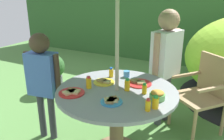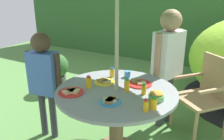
{
  "view_description": "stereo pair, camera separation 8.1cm",
  "coord_description": "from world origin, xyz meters",
  "views": [
    {
      "loc": [
        0.92,
        -1.9,
        1.68
      ],
      "look_at": [
        -0.08,
        0.05,
        0.9
      ],
      "focal_mm": 37.84,
      "sensor_mm": 36.0,
      "label": 1
    },
    {
      "loc": [
        0.99,
        -1.87,
        1.68
      ],
      "look_at": [
        -0.08,
        0.05,
        0.9
      ],
      "focal_mm": 37.84,
      "sensor_mm": 36.0,
      "label": 2
    }
  ],
  "objects": [
    {
      "name": "juice_bottle_center_back",
      "position": [
        0.4,
        -0.25,
        0.77
      ],
      "size": [
        0.05,
        0.05,
        0.11
      ],
      "color": "yellow",
      "rests_on": "garden_table"
    },
    {
      "name": "potted_plant",
      "position": [
        -1.64,
        0.94,
        0.35
      ],
      "size": [
        0.4,
        0.4,
        0.63
      ],
      "color": "#595960",
      "rests_on": "ground_plane"
    },
    {
      "name": "garden_table",
      "position": [
        0.0,
        0.0,
        0.56
      ],
      "size": [
        1.19,
        1.19,
        0.72
      ],
      "color": "brown",
      "rests_on": "ground_plane"
    },
    {
      "name": "child_in_white_shirt",
      "position": [
        0.26,
        0.8,
        0.92
      ],
      "size": [
        0.31,
        0.46,
        1.44
      ],
      "rotation": [
        0.0,
        0.0,
        -1.89
      ],
      "color": "#3F3F47",
      "rests_on": "ground_plane"
    },
    {
      "name": "juice_bottle_mid_right",
      "position": [
        0.27,
        0.04,
        0.77
      ],
      "size": [
        0.05,
        0.05,
        0.11
      ],
      "color": "yellow",
      "rests_on": "garden_table"
    },
    {
      "name": "plate_near_left",
      "position": [
        -0.2,
        0.1,
        0.73
      ],
      "size": [
        0.22,
        0.22,
        0.03
      ],
      "color": "yellow",
      "rests_on": "garden_table"
    },
    {
      "name": "juice_bottle_far_left",
      "position": [
        -0.27,
        -0.08,
        0.78
      ],
      "size": [
        0.05,
        0.05,
        0.12
      ],
      "color": "yellow",
      "rests_on": "garden_table"
    },
    {
      "name": "wooden_chair",
      "position": [
        0.74,
        0.87,
        0.52
      ],
      "size": [
        0.67,
        0.67,
        0.93
      ],
      "rotation": [
        0.0,
        0.0,
        -0.7
      ],
      "color": "tan",
      "rests_on": "ground_plane"
    },
    {
      "name": "juice_bottle_front_edge",
      "position": [
        -0.21,
        0.29,
        0.77
      ],
      "size": [
        0.05,
        0.05,
        0.11
      ],
      "color": "yellow",
      "rests_on": "garden_table"
    },
    {
      "name": "plate_far_right",
      "position": [
        0.14,
        0.24,
        0.73
      ],
      "size": [
        0.26,
        0.26,
        0.03
      ],
      "color": "red",
      "rests_on": "garden_table"
    },
    {
      "name": "juice_bottle_center_front",
      "position": [
        0.45,
        -0.18,
        0.77
      ],
      "size": [
        0.06,
        0.06,
        0.11
      ],
      "color": "yellow",
      "rests_on": "garden_table"
    },
    {
      "name": "child_in_blue_shirt",
      "position": [
        -0.83,
        -0.13,
        0.79
      ],
      "size": [
        0.42,
        0.22,
        1.24
      ],
      "rotation": [
        0.0,
        0.0,
        0.16
      ],
      "color": "#3F3F47",
      "rests_on": "ground_plane"
    },
    {
      "name": "plate_back_edge",
      "position": [
        0.07,
        -0.26,
        0.73
      ],
      "size": [
        0.2,
        0.2,
        0.03
      ],
      "color": "#338CD8",
      "rests_on": "garden_table"
    },
    {
      "name": "snack_bowl",
      "position": [
        0.41,
        -0.02,
        0.76
      ],
      "size": [
        0.14,
        0.14,
        0.08
      ],
      "color": "#66B259",
      "rests_on": "garden_table"
    },
    {
      "name": "hedge_backdrop",
      "position": [
        0.0,
        3.61,
        1.0
      ],
      "size": [
        9.0,
        0.7,
        1.99
      ],
      "primitive_type": "cube",
      "color": "#33602D",
      "rests_on": "ground_plane"
    },
    {
      "name": "plate_mid_left",
      "position": [
        -0.35,
        -0.27,
        0.73
      ],
      "size": [
        0.25,
        0.25,
        0.03
      ],
      "color": "red",
      "rests_on": "garden_table"
    },
    {
      "name": "juice_bottle_near_right",
      "position": [
        0.09,
        0.04,
        0.78
      ],
      "size": [
        0.05,
        0.05,
        0.12
      ],
      "color": "yellow",
      "rests_on": "garden_table"
    },
    {
      "name": "cup_near",
      "position": [
        -0.06,
        0.37,
        0.75
      ],
      "size": [
        0.07,
        0.07,
        0.07
      ],
      "primitive_type": "cylinder",
      "color": "#4C99D8",
      "rests_on": "garden_table"
    }
  ]
}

